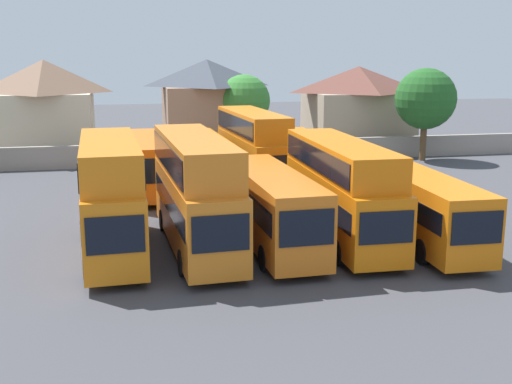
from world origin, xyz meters
TOP-DOWN VIEW (x-y plane):
  - ground at (0.00, 18.00)m, footprint 140.00×140.00m
  - depot_boundary_wall at (0.00, 23.06)m, footprint 56.00×0.50m
  - bus_1 at (-7.10, 0.31)m, footprint 2.85×10.15m
  - bus_2 at (-3.37, 0.32)m, footprint 3.03×11.24m
  - bus_3 at (0.06, -0.09)m, footprint 2.81×10.59m
  - bus_4 at (3.52, 0.29)m, footprint 2.75×11.24m
  - bus_5 at (7.02, -0.23)m, footprint 2.79×12.03m
  - bus_6 at (-5.20, 13.08)m, footprint 2.66×10.57m
  - bus_7 at (-1.39, 12.88)m, footprint 2.94×10.41m
  - bus_8 at (1.95, 13.20)m, footprint 3.18×10.86m
  - bus_9 at (5.41, 13.08)m, footprint 2.76×10.20m
  - house_terrace_left at (-12.89, 29.71)m, footprint 8.12×8.06m
  - house_terrace_centre at (0.96, 28.60)m, footprint 7.92×8.34m
  - house_terrace_right at (15.23, 28.93)m, footprint 9.51×7.75m
  - tree_left_of_lot at (3.72, 25.56)m, footprint 4.41×4.41m
  - tree_right_of_lot at (18.13, 21.06)m, footprint 5.05×5.05m

SIDE VIEW (x-z plane):
  - ground at x=0.00m, z-range 0.00..0.00m
  - depot_boundary_wall at x=0.00m, z-range 0.00..1.80m
  - bus_5 at x=7.02m, z-range 0.24..3.52m
  - bus_9 at x=5.41m, z-range 0.24..3.65m
  - bus_3 at x=0.06m, z-range 0.25..3.76m
  - bus_7 at x=-1.39m, z-range 0.25..3.76m
  - bus_6 at x=-5.20m, z-range 0.25..3.78m
  - bus_4 at x=3.52m, z-range 0.31..5.06m
  - bus_8 at x=1.95m, z-range 0.32..5.38m
  - bus_1 at x=-7.10m, z-range 0.32..5.43m
  - bus_2 at x=-3.37m, z-range 0.32..5.48m
  - house_terrace_right at x=15.23m, z-range 0.08..7.75m
  - house_terrace_centre at x=0.96m, z-range 0.08..8.40m
  - house_terrace_left at x=-12.89m, z-range 0.09..8.41m
  - tree_left_of_lot at x=3.72m, z-range 1.32..8.42m
  - tree_right_of_lot at x=18.13m, z-range 1.29..8.96m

